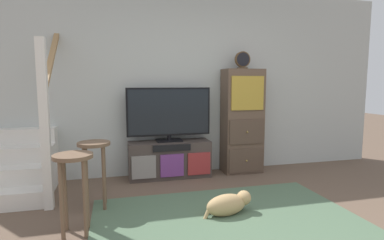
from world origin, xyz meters
TOP-DOWN VIEW (x-y plane):
  - back_wall at (0.00, 2.46)m, footprint 6.40×0.12m
  - area_rug at (0.00, 0.60)m, footprint 2.60×1.80m
  - media_console at (-0.30, 2.19)m, footprint 1.15×0.38m
  - television at (-0.30, 2.22)m, footprint 1.18×0.22m
  - side_cabinet at (0.81, 2.20)m, footprint 0.58×0.38m
  - desk_clock at (0.79, 2.19)m, footprint 0.23×0.08m
  - staircase at (-2.24, 2.20)m, footprint 1.00×1.36m
  - bar_stool_near at (-1.41, 0.74)m, footprint 0.34×0.34m
  - bar_stool_far at (-1.27, 1.30)m, footprint 0.34×0.34m
  - dog at (0.06, 0.78)m, footprint 0.54×0.27m

SIDE VIEW (x-z plane):
  - area_rug at x=0.00m, z-range 0.00..0.01m
  - dog at x=0.06m, z-range 0.00..0.23m
  - media_console at x=-0.30m, z-range 0.00..0.52m
  - staircase at x=-2.24m, z-range -0.73..1.47m
  - bar_stool_far at x=-1.27m, z-range 0.17..0.90m
  - bar_stool_near at x=-1.41m, z-range 0.18..0.90m
  - side_cabinet at x=0.81m, z-range 0.00..1.54m
  - television at x=-0.30m, z-range 0.54..1.30m
  - back_wall at x=0.00m, z-range 0.00..2.70m
  - desk_clock at x=0.79m, z-range 1.54..1.80m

